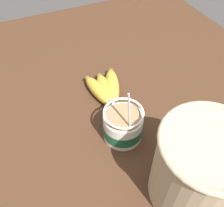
# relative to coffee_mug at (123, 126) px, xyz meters

# --- Properties ---
(table) EXTENTS (1.33, 1.33, 0.03)m
(table) POSITION_rel_coffee_mug_xyz_m (0.10, 0.03, -0.06)
(table) COLOR #422819
(table) RESTS_ON ground
(coffee_mug) EXTENTS (0.14, 0.10, 0.18)m
(coffee_mug) POSITION_rel_coffee_mug_xyz_m (0.00, 0.00, 0.00)
(coffee_mug) COLOR white
(coffee_mug) RESTS_ON table
(banana_bunch) EXTENTS (0.17, 0.12, 0.04)m
(banana_bunch) POSITION_rel_coffee_mug_xyz_m (0.16, -0.02, -0.02)
(banana_bunch) COLOR brown
(banana_bunch) RESTS_ON table
(woven_basket) EXTENTS (0.20, 0.20, 0.20)m
(woven_basket) POSITION_rel_coffee_mug_xyz_m (-0.20, -0.07, 0.06)
(woven_basket) COLOR tan
(woven_basket) RESTS_ON table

